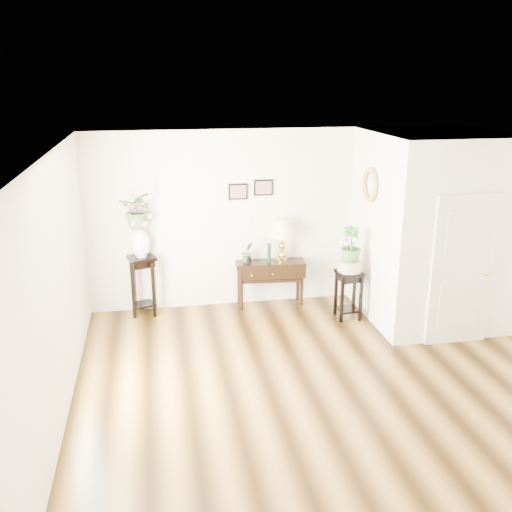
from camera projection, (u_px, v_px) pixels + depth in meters
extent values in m
cube|color=brown|center=(326.00, 383.00, 6.91)|extent=(6.00, 5.50, 0.02)
cube|color=white|center=(336.00, 151.00, 6.06)|extent=(6.00, 5.50, 0.02)
cube|color=silver|center=(278.00, 218.00, 9.06)|extent=(6.00, 0.02, 2.80)
cube|color=silver|center=(453.00, 407.00, 3.91)|extent=(6.00, 0.02, 2.80)
cube|color=silver|center=(56.00, 292.00, 5.97)|extent=(0.02, 5.50, 2.80)
cube|color=silver|center=(430.00, 227.00, 8.51)|extent=(1.80, 1.95, 2.80)
cube|color=beige|center=(462.00, 271.00, 7.68)|extent=(0.90, 0.05, 2.10)
cube|color=black|center=(238.00, 192.00, 8.79)|extent=(0.30, 0.02, 0.25)
cube|color=black|center=(263.00, 188.00, 8.85)|extent=(0.30, 0.02, 0.25)
torus|color=tan|center=(370.00, 185.00, 8.27)|extent=(0.07, 0.51, 0.51)
cube|color=black|center=(270.00, 283.00, 9.18)|extent=(1.13, 0.45, 0.74)
cube|color=gold|center=(282.00, 240.00, 8.99)|extent=(0.48, 0.48, 0.69)
cylinder|color=black|center=(269.00, 251.00, 9.01)|extent=(0.08, 0.08, 0.30)
imported|color=#3E6E34|center=(247.00, 253.00, 8.95)|extent=(0.21, 0.18, 0.33)
cube|color=black|center=(143.00, 285.00, 8.80)|extent=(0.47, 0.47, 0.94)
imported|color=#3E6E34|center=(139.00, 212.00, 8.45)|extent=(0.62, 0.57, 0.58)
cube|color=black|center=(348.00, 294.00, 8.68)|extent=(0.39, 0.39, 0.76)
cylinder|color=beige|center=(350.00, 266.00, 8.54)|extent=(0.41, 0.41, 0.16)
imported|color=#3E6E34|center=(351.00, 245.00, 8.44)|extent=(0.39, 0.39, 0.57)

